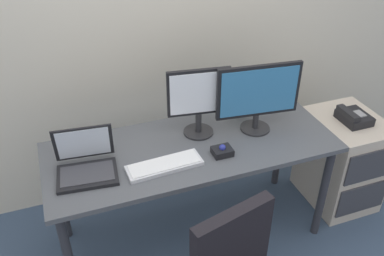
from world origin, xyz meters
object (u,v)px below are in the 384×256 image
(keyboard, at_px, (164,165))
(cell_phone, at_px, (270,107))
(coffee_mug, at_px, (240,107))
(file_cabinet, at_px, (342,160))
(desk_phone, at_px, (353,117))
(trackball_mouse, at_px, (222,151))
(monitor_side, at_px, (199,98))
(laptop, at_px, (86,163))
(monitor_main, at_px, (258,95))

(keyboard, relative_size, cell_phone, 2.93)
(coffee_mug, bearing_deg, file_cabinet, -18.22)
(desk_phone, height_order, trackball_mouse, trackball_mouse)
(desk_phone, distance_m, coffee_mug, 0.75)
(file_cabinet, bearing_deg, cell_phone, 153.24)
(monitor_side, distance_m, cell_phone, 0.61)
(desk_phone, relative_size, cell_phone, 1.41)
(desk_phone, relative_size, monitor_side, 0.48)
(desk_phone, xyz_separation_m, coffee_mug, (-0.70, 0.25, 0.08))
(file_cabinet, bearing_deg, laptop, -179.61)
(file_cabinet, xyz_separation_m, monitor_main, (-0.69, 0.04, 0.63))
(desk_phone, distance_m, monitor_side, 1.07)
(file_cabinet, relative_size, laptop, 1.99)
(monitor_side, relative_size, trackball_mouse, 3.80)
(desk_phone, bearing_deg, coffee_mug, 160.38)
(desk_phone, bearing_deg, file_cabinet, 63.22)
(trackball_mouse, height_order, coffee_mug, coffee_mug)
(coffee_mug, bearing_deg, desk_phone, -19.62)
(desk_phone, bearing_deg, monitor_main, 174.98)
(desk_phone, height_order, monitor_main, monitor_main)
(monitor_side, xyz_separation_m, cell_phone, (0.55, 0.12, -0.23))
(trackball_mouse, distance_m, cell_phone, 0.62)
(monitor_side, relative_size, cell_phone, 2.95)
(desk_phone, distance_m, keyboard, 1.32)
(coffee_mug, bearing_deg, keyboard, -149.89)
(monitor_main, distance_m, keyboard, 0.69)
(monitor_main, height_order, laptop, monitor_main)
(monitor_side, bearing_deg, monitor_main, -13.45)
(keyboard, distance_m, trackball_mouse, 0.34)
(desk_phone, relative_size, monitor_main, 0.40)
(file_cabinet, bearing_deg, desk_phone, -116.78)
(trackball_mouse, xyz_separation_m, coffee_mug, (0.27, 0.36, 0.03))
(desk_phone, relative_size, keyboard, 0.48)
(desk_phone, relative_size, laptop, 0.60)
(desk_phone, distance_m, trackball_mouse, 0.98)
(trackball_mouse, bearing_deg, laptop, 171.45)
(cell_phone, bearing_deg, trackball_mouse, -144.51)
(coffee_mug, relative_size, cell_phone, 0.80)
(coffee_mug, bearing_deg, monitor_side, -161.30)
(file_cabinet, bearing_deg, monitor_main, 176.39)
(laptop, relative_size, trackball_mouse, 3.06)
(trackball_mouse, bearing_deg, monitor_side, 101.06)
(laptop, bearing_deg, coffee_mug, 13.71)
(coffee_mug, bearing_deg, monitor_main, -85.12)
(monitor_main, height_order, coffee_mug, monitor_main)
(monitor_main, bearing_deg, coffee_mug, 94.88)
(coffee_mug, bearing_deg, cell_phone, 1.91)
(laptop, bearing_deg, monitor_main, 3.10)
(file_cabinet, xyz_separation_m, coffee_mug, (-0.71, 0.23, 0.45))
(keyboard, bearing_deg, desk_phone, 4.52)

